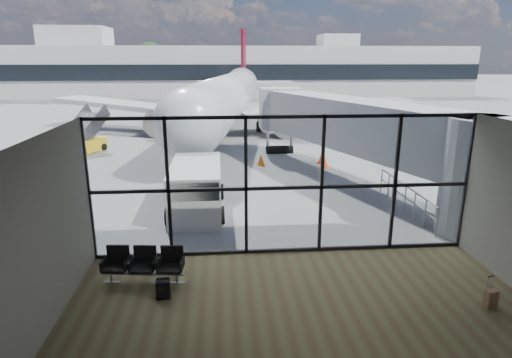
{
  "coord_description": "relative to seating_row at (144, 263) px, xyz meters",
  "views": [
    {
      "loc": [
        -1.92,
        -12.77,
        6.14
      ],
      "look_at": [
        -0.64,
        3.0,
        1.66
      ],
      "focal_mm": 30.0,
      "sensor_mm": 36.0,
      "label": 1
    }
  ],
  "objects": [
    {
      "name": "tree_5",
      "position": [
        -10.81,
        73.54,
        5.32
      ],
      "size": [
        6.27,
        6.27,
        9.03
      ],
      "color": "#382619",
      "rests_on": "ground"
    },
    {
      "name": "ground",
      "position": [
        4.19,
        41.54,
        -0.56
      ],
      "size": [
        220.0,
        220.0,
        0.0
      ],
      "primitive_type": "plane",
      "color": "slate",
      "rests_on": "ground"
    },
    {
      "name": "backpack",
      "position": [
        0.64,
        -1.01,
        -0.29
      ],
      "size": [
        0.38,
        0.35,
        0.55
      ],
      "rotation": [
        0.0,
        0.0,
        0.08
      ],
      "color": "black",
      "rests_on": "ground"
    },
    {
      "name": "traffic_cone_a",
      "position": [
        4.55,
        13.35,
        -0.24
      ],
      "size": [
        0.47,
        0.47,
        0.67
      ],
      "color": "orange",
      "rests_on": "ground"
    },
    {
      "name": "lounge_shell",
      "position": [
        4.19,
        -3.26,
        2.09
      ],
      "size": [
        12.02,
        8.01,
        4.51
      ],
      "color": "brown",
      "rests_on": "ground"
    },
    {
      "name": "service_van",
      "position": [
        1.18,
        5.58,
        0.47
      ],
      "size": [
        2.27,
        4.61,
        2.0
      ],
      "rotation": [
        0.0,
        0.0,
        0.01
      ],
      "color": "silver",
      "rests_on": "ground"
    },
    {
      "name": "tree_3",
      "position": [
        -22.81,
        73.54,
        4.07
      ],
      "size": [
        4.95,
        4.95,
        7.12
      ],
      "color": "#382619",
      "rests_on": "ground"
    },
    {
      "name": "glass_curtain_wall",
      "position": [
        4.19,
        1.54,
        1.69
      ],
      "size": [
        12.1,
        0.12,
        4.5
      ],
      "color": "white",
      "rests_on": "ground"
    },
    {
      "name": "belt_loader",
      "position": [
        -0.67,
        22.71,
        0.09
      ],
      "size": [
        1.78,
        4.25,
        1.94
      ],
      "rotation": [
        0.0,
        0.0,
        0.03
      ],
      "color": "black",
      "rests_on": "ground"
    },
    {
      "name": "tree_2",
      "position": [
        -28.81,
        73.54,
        5.32
      ],
      "size": [
        6.27,
        6.27,
        9.03
      ],
      "color": "#382619",
      "rests_on": "ground"
    },
    {
      "name": "apron_railing",
      "position": [
        9.79,
        5.04,
        0.16
      ],
      "size": [
        0.06,
        5.46,
        1.11
      ],
      "color": "gray",
      "rests_on": "ground"
    },
    {
      "name": "tree_4",
      "position": [
        -16.81,
        73.54,
        4.69
      ],
      "size": [
        5.61,
        5.61,
        8.07
      ],
      "color": "#382619",
      "rests_on": "ground"
    },
    {
      "name": "jet_bridge",
      "position": [
        9.1,
        8.62,
        2.2
      ],
      "size": [
        8.0,
        16.5,
        4.33
      ],
      "color": "#9DA0A2",
      "rests_on": "ground"
    },
    {
      "name": "mobile_stairs",
      "position": [
        -7.03,
        17.97,
        0.03
      ],
      "size": [
        2.8,
        3.82,
        2.45
      ],
      "rotation": [
        0.0,
        0.0,
        -0.39
      ],
      "color": "gold",
      "rests_on": "ground"
    },
    {
      "name": "airliner",
      "position": [
        2.88,
        26.43,
        2.34
      ],
      "size": [
        31.6,
        36.8,
        9.51
      ],
      "rotation": [
        0.0,
        0.0,
        -0.14
      ],
      "color": "silver",
      "rests_on": "ground"
    },
    {
      "name": "tree_1",
      "position": [
        -34.81,
        73.54,
        4.69
      ],
      "size": [
        5.61,
        5.61,
        8.07
      ],
      "color": "#382619",
      "rests_on": "ground"
    },
    {
      "name": "suitcase",
      "position": [
        9.0,
        -2.14,
        -0.3
      ],
      "size": [
        0.35,
        0.29,
        0.85
      ],
      "rotation": [
        0.0,
        0.0,
        0.29
      ],
      "color": "#88664B",
      "rests_on": "ground"
    },
    {
      "name": "traffic_cone_b",
      "position": [
        8.19,
        12.51,
        -0.25
      ],
      "size": [
        0.45,
        0.45,
        0.65
      ],
      "color": "#DF420B",
      "rests_on": "ground"
    },
    {
      "name": "seating_row",
      "position": [
        0.0,
        0.0,
        0.0
      ],
      "size": [
        2.27,
        0.84,
        1.01
      ],
      "rotation": [
        0.0,
        0.0,
        -0.1
      ],
      "color": "gray",
      "rests_on": "ground"
    },
    {
      "name": "traffic_cone_c",
      "position": [
        8.24,
        13.52,
        -0.24
      ],
      "size": [
        0.48,
        0.48,
        0.68
      ],
      "color": "red",
      "rests_on": "ground"
    },
    {
      "name": "far_terminal",
      "position": [
        3.61,
        63.51,
        3.65
      ],
      "size": [
        80.0,
        12.2,
        11.0
      ],
      "color": "#BBBAB5",
      "rests_on": "ground"
    }
  ]
}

